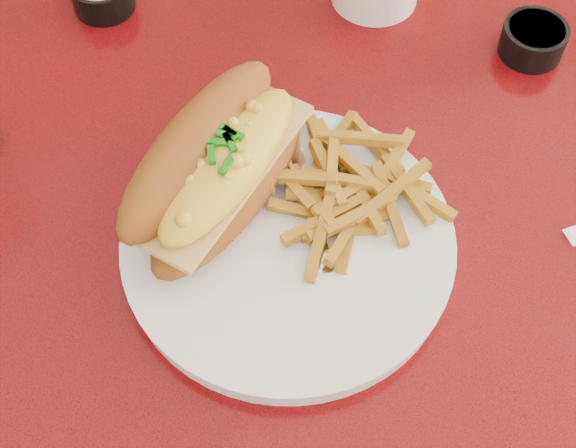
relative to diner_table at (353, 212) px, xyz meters
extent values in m
plane|color=beige|center=(0.00, 0.00, -0.61)|extent=(8.00, 8.00, 0.00)
cube|color=red|center=(0.00, 0.00, 0.14)|extent=(1.20, 0.80, 0.04)
cylinder|color=silver|center=(0.00, 0.00, -0.24)|extent=(0.09, 0.09, 0.72)
cylinder|color=silver|center=(0.00, 0.00, -0.59)|extent=(0.52, 0.52, 0.03)
cylinder|color=white|center=(-0.10, -0.13, 0.17)|extent=(0.34, 0.34, 0.02)
cylinder|color=white|center=(-0.10, -0.13, 0.18)|extent=(0.34, 0.34, 0.00)
ellipsoid|color=#954E18|center=(-0.13, -0.08, 0.20)|extent=(0.18, 0.19, 0.04)
cube|color=#E7B267|center=(-0.13, -0.08, 0.21)|extent=(0.16, 0.17, 0.01)
ellipsoid|color=yellow|center=(-0.13, -0.08, 0.23)|extent=(0.15, 0.16, 0.04)
ellipsoid|color=#954E18|center=(-0.15, -0.06, 0.23)|extent=(0.19, 0.19, 0.08)
cube|color=silver|center=(-0.07, -0.10, 0.18)|extent=(0.01, 0.14, 0.00)
cube|color=silver|center=(-0.07, -0.01, 0.18)|extent=(0.02, 0.03, 0.00)
cylinder|color=black|center=(0.17, 0.04, 0.18)|extent=(0.08, 0.08, 0.03)
cylinder|color=#D06F4B|center=(0.17, 0.04, 0.19)|extent=(0.07, 0.07, 0.01)
camera|label=1|loc=(-0.17, -0.45, 0.71)|focal=50.00mm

